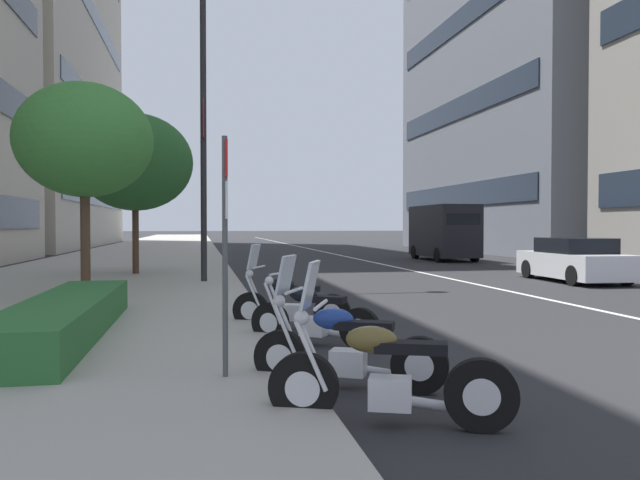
# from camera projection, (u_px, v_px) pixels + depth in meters

# --- Properties ---
(sidewalk_right_plaza) EXTENTS (160.00, 8.83, 0.15)m
(sidewalk_right_plaza) POSITION_uv_depth(u_px,v_px,m) (140.00, 257.00, 34.28)
(sidewalk_right_plaza) COLOR #A39E93
(sidewalk_right_plaza) RESTS_ON ground
(lane_centre_stripe) EXTENTS (110.00, 0.16, 0.01)m
(lane_centre_stripe) POSITION_uv_depth(u_px,v_px,m) (327.00, 252.00, 41.39)
(lane_centre_stripe) COLOR silver
(lane_centre_stripe) RESTS_ON ground
(motorcycle_second_in_row) EXTENTS (0.95, 2.12, 1.48)m
(motorcycle_second_in_row) POSITION_uv_depth(u_px,v_px,m) (385.00, 378.00, 5.54)
(motorcycle_second_in_row) COLOR black
(motorcycle_second_in_row) RESTS_ON ground
(motorcycle_nearest_camera) EXTENTS (1.09, 2.01, 1.47)m
(motorcycle_nearest_camera) POSITION_uv_depth(u_px,v_px,m) (344.00, 349.00, 6.83)
(motorcycle_nearest_camera) COLOR black
(motorcycle_nearest_camera) RESTS_ON ground
(motorcycle_by_sign_pole) EXTENTS (1.30, 1.78, 1.08)m
(motorcycle_by_sign_pole) POSITION_uv_depth(u_px,v_px,m) (312.00, 318.00, 9.29)
(motorcycle_by_sign_pole) COLOR black
(motorcycle_by_sign_pole) RESTS_ON ground
(motorcycle_far_end_row) EXTENTS (0.98, 1.97, 1.47)m
(motorcycle_far_end_row) POSITION_uv_depth(u_px,v_px,m) (289.00, 304.00, 10.73)
(motorcycle_far_end_row) COLOR black
(motorcycle_far_end_row) RESTS_ON ground
(car_far_down_avenue) EXTENTS (4.38, 2.08, 1.40)m
(car_far_down_avenue) POSITION_uv_depth(u_px,v_px,m) (574.00, 261.00, 19.92)
(car_far_down_avenue) COLOR silver
(car_far_down_avenue) RESTS_ON ground
(delivery_van_ahead) EXTENTS (5.10, 2.17, 2.84)m
(delivery_van_ahead) POSITION_uv_depth(u_px,v_px,m) (444.00, 231.00, 32.12)
(delivery_van_ahead) COLOR black
(delivery_van_ahead) RESTS_ON ground
(parking_sign_by_curb) EXTENTS (0.32, 0.06, 2.62)m
(parking_sign_by_curb) POSITION_uv_depth(u_px,v_px,m) (225.00, 226.00, 6.74)
(parking_sign_by_curb) COLOR #47494C
(parking_sign_by_curb) RESTS_ON sidewalk_right_plaza
(street_lamp_with_banners) EXTENTS (1.26, 2.76, 9.04)m
(street_lamp_with_banners) POSITION_uv_depth(u_px,v_px,m) (216.00, 100.00, 18.37)
(street_lamp_with_banners) COLOR #232326
(street_lamp_with_banners) RESTS_ON sidewalk_right_plaza
(clipped_hedge_bed) EXTENTS (6.12, 1.10, 0.56)m
(clipped_hedge_bed) POSITION_uv_depth(u_px,v_px,m) (66.00, 317.00, 9.32)
(clipped_hedge_bed) COLOR #28602D
(clipped_hedge_bed) RESTS_ON sidewalk_right_plaza
(street_tree_far_plaza) EXTENTS (3.11, 3.11, 4.95)m
(street_tree_far_plaza) POSITION_uv_depth(u_px,v_px,m) (84.00, 141.00, 14.33)
(street_tree_far_plaza) COLOR #473323
(street_tree_far_plaza) RESTS_ON sidewalk_right_plaza
(street_tree_by_lamp_post) EXTENTS (3.91, 3.91, 5.48)m
(street_tree_by_lamp_post) POSITION_uv_depth(u_px,v_px,m) (135.00, 162.00, 21.23)
(street_tree_by_lamp_post) COLOR #473323
(street_tree_by_lamp_post) RESTS_ON sidewalk_right_plaza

